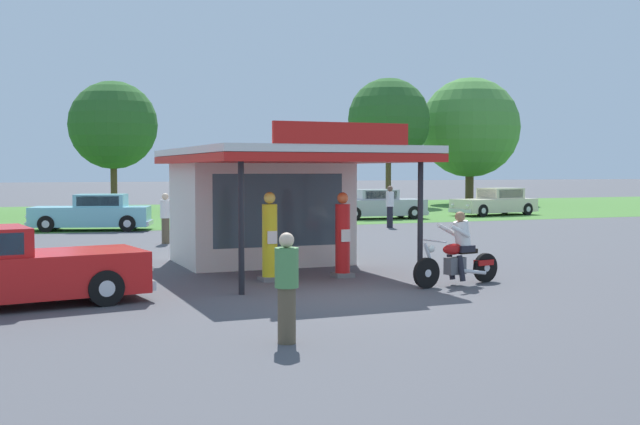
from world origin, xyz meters
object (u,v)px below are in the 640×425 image
at_px(motorcycle_with_rider, 458,255).
at_px(parked_car_back_row_centre_left, 495,203).
at_px(parked_car_back_row_far_right, 93,214).
at_px(bystander_leaning_by_kiosk, 165,217).
at_px(parked_car_back_row_right, 378,205).
at_px(bystander_admiring_sedan, 390,205).
at_px(parked_car_back_row_left, 272,212).
at_px(gas_pump_nearside, 270,240).
at_px(bystander_standing_back_lot, 287,285).
at_px(gas_pump_offside, 343,238).

height_order(motorcycle_with_rider, parked_car_back_row_centre_left, motorcycle_with_rider).
distance_m(parked_car_back_row_far_right, bystander_leaning_by_kiosk, 7.06).
relative_size(motorcycle_with_rider, parked_car_back_row_right, 0.46).
bearing_deg(bystander_admiring_sedan, parked_car_back_row_left, 158.64).
bearing_deg(gas_pump_nearside, bystander_leaning_by_kiosk, 92.35).
distance_m(gas_pump_nearside, bystander_leaning_by_kiosk, 9.77).
relative_size(parked_car_back_row_right, bystander_standing_back_lot, 3.13).
relative_size(parked_car_back_row_centre_left, bystander_admiring_sedan, 2.88).
height_order(gas_pump_nearside, motorcycle_with_rider, gas_pump_nearside).
distance_m(gas_pump_offside, motorcycle_with_rider, 2.77).
xyz_separation_m(motorcycle_with_rider, bystander_leaning_by_kiosk, (-3.94, 11.87, 0.24)).
bearing_deg(parked_car_back_row_left, parked_car_back_row_far_right, 169.56).
xyz_separation_m(parked_car_back_row_far_right, bystander_admiring_sedan, (11.92, -3.16, 0.27)).
bearing_deg(parked_car_back_row_centre_left, gas_pump_nearside, -134.85).
bearing_deg(bystander_standing_back_lot, motorcycle_with_rider, 36.77).
bearing_deg(gas_pump_nearside, bystander_standing_back_lot, -106.36).
xyz_separation_m(motorcycle_with_rider, parked_car_back_row_right, (8.60, 21.24, 0.03)).
height_order(gas_pump_offside, bystander_standing_back_lot, gas_pump_offside).
xyz_separation_m(parked_car_back_row_centre_left, bystander_standing_back_lot, (-21.26, -25.66, 0.16)).
bearing_deg(parked_car_back_row_left, bystander_admiring_sedan, -21.36).
bearing_deg(motorcycle_with_rider, parked_car_back_row_left, 84.44).
bearing_deg(bystander_admiring_sedan, parked_car_back_row_far_right, 165.14).
distance_m(gas_pump_nearside, gas_pump_offside, 1.77).
relative_size(parked_car_back_row_centre_left, bystander_leaning_by_kiosk, 3.04).
bearing_deg(bystander_leaning_by_kiosk, gas_pump_offside, -77.49).
distance_m(parked_car_back_row_centre_left, bystander_admiring_sedan, 11.35).
relative_size(gas_pump_offside, bystander_standing_back_lot, 1.23).
bearing_deg(parked_car_back_row_far_right, gas_pump_offside, -77.19).
distance_m(gas_pump_nearside, parked_car_back_row_far_right, 16.75).
bearing_deg(parked_car_back_row_far_right, bystander_admiring_sedan, -14.86).
distance_m(motorcycle_with_rider, parked_car_back_row_far_right, 19.55).
height_order(bystander_leaning_by_kiosk, bystander_standing_back_lot, bystander_leaning_by_kiosk).
xyz_separation_m(bystander_leaning_by_kiosk, bystander_admiring_sedan, (10.31, 3.70, 0.06)).
xyz_separation_m(gas_pump_offside, parked_car_back_row_far_right, (-3.78, 16.63, -0.21)).
xyz_separation_m(gas_pump_offside, bystander_standing_back_lot, (-3.55, -6.09, -0.06)).
height_order(parked_car_back_row_far_right, bystander_standing_back_lot, bystander_standing_back_lot).
bearing_deg(gas_pump_nearside, motorcycle_with_rider, -30.82).
bearing_deg(bystander_standing_back_lot, parked_car_back_row_centre_left, 50.36).
bearing_deg(gas_pump_nearside, parked_car_back_row_far_right, 96.91).
relative_size(bystander_admiring_sedan, bystander_standing_back_lot, 1.13).
bearing_deg(bystander_leaning_by_kiosk, parked_car_back_row_far_right, 103.24).
bearing_deg(parked_car_back_row_centre_left, bystander_leaning_by_kiosk, -153.73).
distance_m(gas_pump_offside, parked_car_back_row_left, 15.68).
bearing_deg(motorcycle_with_rider, bystander_standing_back_lot, -143.23).
relative_size(motorcycle_with_rider, bystander_leaning_by_kiosk, 1.36).
relative_size(bystander_leaning_by_kiosk, bystander_admiring_sedan, 0.95).
distance_m(parked_car_back_row_centre_left, bystander_standing_back_lot, 33.33).
bearing_deg(parked_car_back_row_far_right, motorcycle_with_rider, -73.49).
bearing_deg(parked_car_back_row_far_right, gas_pump_nearside, -83.09).
bearing_deg(bystander_standing_back_lot, parked_car_back_row_right, 61.11).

